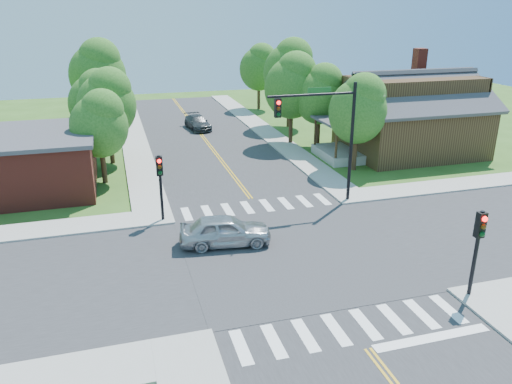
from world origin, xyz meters
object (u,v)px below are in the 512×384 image
object	(u,v)px
signal_pole_nw	(160,176)
car_silver	(225,231)
car_dgrey	(198,123)
house_ne	(411,112)
signal_mast_ne	(326,125)
signal_pole_se	(479,238)

from	to	relation	value
signal_pole_nw	car_silver	bearing A→B (deg)	-54.81
signal_pole_nw	car_dgrey	world-z (taller)	signal_pole_nw
car_silver	house_ne	bearing A→B (deg)	-47.91
house_ne	car_dgrey	world-z (taller)	house_ne
signal_mast_ne	house_ne	xyz separation A→B (m)	(11.19, 8.65, -1.52)
car_silver	car_dgrey	xyz separation A→B (m)	(3.02, 25.24, -0.12)
signal_pole_se	house_ne	xyz separation A→B (m)	(9.51, 19.86, 0.67)
signal_mast_ne	car_silver	xyz separation A→B (m)	(-6.84, -3.80, -4.08)
signal_pole_se	signal_pole_nw	bearing A→B (deg)	135.00
signal_mast_ne	signal_pole_se	size ratio (longest dim) A/B	1.89
house_ne	signal_pole_se	bearing A→B (deg)	-115.58
signal_pole_se	car_dgrey	distance (m)	33.18
car_silver	signal_pole_nw	bearing A→B (deg)	42.67
house_ne	signal_mast_ne	bearing A→B (deg)	-142.32
car_dgrey	house_ne	bearing A→B (deg)	-47.03
signal_pole_se	car_dgrey	world-z (taller)	signal_pole_se
car_silver	car_dgrey	size ratio (longest dim) A/B	1.02
signal_mast_ne	house_ne	size ratio (longest dim) A/B	0.55
house_ne	car_silver	world-z (taller)	house_ne
signal_pole_se	car_silver	size ratio (longest dim) A/B	0.81
signal_pole_se	signal_pole_nw	world-z (taller)	same
signal_pole_nw	house_ne	distance (m)	22.45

